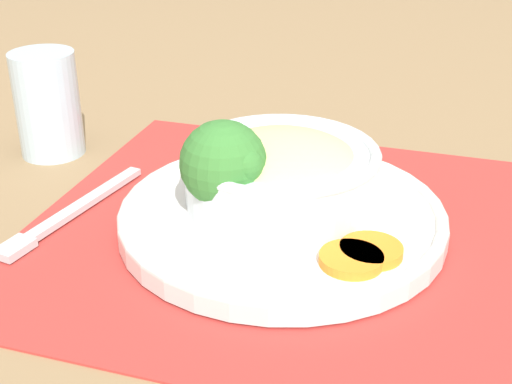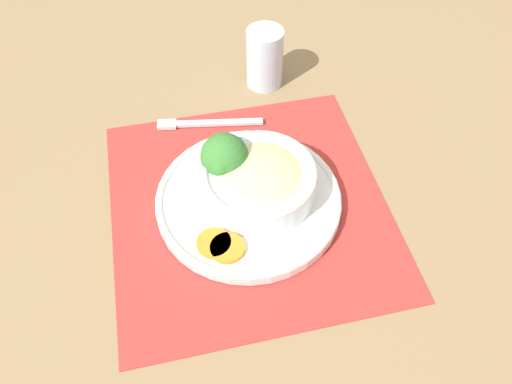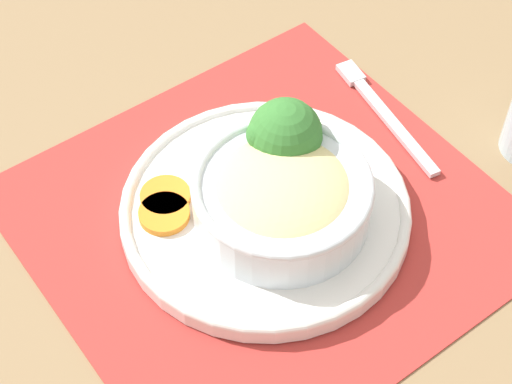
{
  "view_description": "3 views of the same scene",
  "coord_description": "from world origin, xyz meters",
  "px_view_note": "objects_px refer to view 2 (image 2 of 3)",
  "views": [
    {
      "loc": [
        -0.13,
        0.52,
        0.31
      ],
      "look_at": [
        0.02,
        0.01,
        0.04
      ],
      "focal_mm": 50.0,
      "sensor_mm": 36.0,
      "label": 1
    },
    {
      "loc": [
        -0.45,
        0.09,
        0.61
      ],
      "look_at": [
        -0.01,
        -0.01,
        0.05
      ],
      "focal_mm": 35.0,
      "sensor_mm": 36.0,
      "label": 2
    },
    {
      "loc": [
        -0.31,
        -0.4,
        0.66
      ],
      "look_at": [
        -0.01,
        -0.0,
        0.05
      ],
      "focal_mm": 60.0,
      "sensor_mm": 36.0,
      "label": 3
    }
  ],
  "objects_px": {
    "broccoli_floret": "(224,158)",
    "fork": "(199,123)",
    "water_glass": "(265,61)",
    "bowl": "(259,180)"
  },
  "relations": [
    {
      "from": "bowl",
      "to": "broccoli_floret",
      "type": "xyz_separation_m",
      "value": [
        0.04,
        0.04,
        0.02
      ]
    },
    {
      "from": "bowl",
      "to": "fork",
      "type": "relative_size",
      "value": 0.92
    },
    {
      "from": "broccoli_floret",
      "to": "water_glass",
      "type": "distance_m",
      "value": 0.26
    },
    {
      "from": "water_glass",
      "to": "broccoli_floret",
      "type": "bearing_deg",
      "value": 153.48
    },
    {
      "from": "bowl",
      "to": "fork",
      "type": "xyz_separation_m",
      "value": [
        0.18,
        0.06,
        -0.04
      ]
    },
    {
      "from": "broccoli_floret",
      "to": "fork",
      "type": "xyz_separation_m",
      "value": [
        0.15,
        0.02,
        -0.06
      ]
    },
    {
      "from": "bowl",
      "to": "broccoli_floret",
      "type": "relative_size",
      "value": 1.95
    },
    {
      "from": "broccoli_floret",
      "to": "fork",
      "type": "height_order",
      "value": "broccoli_floret"
    },
    {
      "from": "broccoli_floret",
      "to": "water_glass",
      "type": "bearing_deg",
      "value": -26.52
    },
    {
      "from": "broccoli_floret",
      "to": "fork",
      "type": "relative_size",
      "value": 0.47
    }
  ]
}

